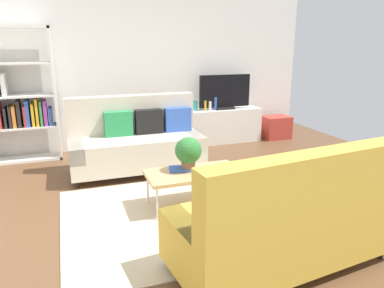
{
  "coord_description": "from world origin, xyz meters",
  "views": [
    {
      "loc": [
        -1.29,
        -3.77,
        1.87
      ],
      "look_at": [
        0.15,
        0.31,
        0.65
      ],
      "focal_mm": 34.16,
      "sensor_mm": 36.0,
      "label": 1
    }
  ],
  "objects_px": {
    "storage_trunk": "(276,127)",
    "vase_0": "(194,106)",
    "bookshelf": "(17,100)",
    "potted_plant": "(188,152)",
    "couch_beige": "(137,141)",
    "couch_green": "(285,221)",
    "bottle_0": "(205,106)",
    "coffee_table": "(194,174)",
    "bottle_2": "(215,104)",
    "tv_console": "(224,125)",
    "tv": "(225,92)",
    "bottle_1": "(210,106)",
    "table_book_0": "(180,169)"
  },
  "relations": [
    {
      "from": "storage_trunk",
      "to": "vase_0",
      "type": "relative_size",
      "value": 3.04
    },
    {
      "from": "bookshelf",
      "to": "potted_plant",
      "type": "distance_m",
      "value": 3.17
    },
    {
      "from": "bookshelf",
      "to": "couch_beige",
      "type": "bearing_deg",
      "value": -33.72
    },
    {
      "from": "couch_green",
      "to": "bottle_0",
      "type": "xyz_separation_m",
      "value": [
        0.81,
        3.88,
        0.29
      ]
    },
    {
      "from": "coffee_table",
      "to": "vase_0",
      "type": "relative_size",
      "value": 6.42
    },
    {
      "from": "couch_green",
      "to": "coffee_table",
      "type": "bearing_deg",
      "value": 95.24
    },
    {
      "from": "bottle_2",
      "to": "tv_console",
      "type": "bearing_deg",
      "value": 11.47
    },
    {
      "from": "coffee_table",
      "to": "tv",
      "type": "xyz_separation_m",
      "value": [
        1.5,
        2.48,
        0.56
      ]
    },
    {
      "from": "coffee_table",
      "to": "bottle_0",
      "type": "height_order",
      "value": "bottle_0"
    },
    {
      "from": "coffee_table",
      "to": "tv_console",
      "type": "xyz_separation_m",
      "value": [
        1.5,
        2.5,
        -0.07
      ]
    },
    {
      "from": "bottle_1",
      "to": "couch_green",
      "type": "bearing_deg",
      "value": -103.09
    },
    {
      "from": "couch_green",
      "to": "tv_console",
      "type": "distance_m",
      "value": 4.1
    },
    {
      "from": "couch_green",
      "to": "tv_console",
      "type": "bearing_deg",
      "value": 66.44
    },
    {
      "from": "tv_console",
      "to": "vase_0",
      "type": "xyz_separation_m",
      "value": [
        -0.58,
        0.05,
        0.41
      ]
    },
    {
      "from": "table_book_0",
      "to": "vase_0",
      "type": "xyz_separation_m",
      "value": [
        1.06,
        2.45,
        0.29
      ]
    },
    {
      "from": "storage_trunk",
      "to": "couch_beige",
      "type": "bearing_deg",
      "value": -161.9
    },
    {
      "from": "couch_green",
      "to": "table_book_0",
      "type": "height_order",
      "value": "couch_green"
    },
    {
      "from": "bottle_1",
      "to": "potted_plant",
      "type": "bearing_deg",
      "value": -117.43
    },
    {
      "from": "bookshelf",
      "to": "vase_0",
      "type": "relative_size",
      "value": 12.26
    },
    {
      "from": "bottle_1",
      "to": "coffee_table",
      "type": "bearing_deg",
      "value": -115.95
    },
    {
      "from": "coffee_table",
      "to": "storage_trunk",
      "type": "height_order",
      "value": "storage_trunk"
    },
    {
      "from": "couch_beige",
      "to": "tv",
      "type": "bearing_deg",
      "value": -150.86
    },
    {
      "from": "tv",
      "to": "vase_0",
      "type": "distance_m",
      "value": 0.63
    },
    {
      "from": "storage_trunk",
      "to": "table_book_0",
      "type": "relative_size",
      "value": 2.17
    },
    {
      "from": "storage_trunk",
      "to": "tv_console",
      "type": "bearing_deg",
      "value": 174.81
    },
    {
      "from": "couch_green",
      "to": "storage_trunk",
      "type": "bearing_deg",
      "value": 52.42
    },
    {
      "from": "couch_green",
      "to": "bottle_2",
      "type": "distance_m",
      "value": 4.02
    },
    {
      "from": "potted_plant",
      "to": "bottle_2",
      "type": "distance_m",
      "value": 2.75
    },
    {
      "from": "tv_console",
      "to": "vase_0",
      "type": "bearing_deg",
      "value": 175.07
    },
    {
      "from": "bookshelf",
      "to": "bottle_1",
      "type": "relative_size",
      "value": 12.69
    },
    {
      "from": "bottle_1",
      "to": "couch_beige",
      "type": "bearing_deg",
      "value": -146.81
    },
    {
      "from": "couch_green",
      "to": "coffee_table",
      "type": "height_order",
      "value": "couch_green"
    },
    {
      "from": "couch_beige",
      "to": "bottle_1",
      "type": "distance_m",
      "value": 1.91
    },
    {
      "from": "tv_console",
      "to": "potted_plant",
      "type": "bearing_deg",
      "value": -122.42
    },
    {
      "from": "table_book_0",
      "to": "bottle_1",
      "type": "relative_size",
      "value": 1.45
    },
    {
      "from": "table_book_0",
      "to": "vase_0",
      "type": "bearing_deg",
      "value": 66.59
    },
    {
      "from": "tv_console",
      "to": "vase_0",
      "type": "distance_m",
      "value": 0.71
    },
    {
      "from": "vase_0",
      "to": "bookshelf",
      "type": "bearing_deg",
      "value": -179.42
    },
    {
      "from": "couch_beige",
      "to": "bottle_0",
      "type": "relative_size",
      "value": 10.33
    },
    {
      "from": "couch_beige",
      "to": "vase_0",
      "type": "xyz_separation_m",
      "value": [
        1.31,
        1.13,
        0.27
      ]
    },
    {
      "from": "tv_console",
      "to": "bottle_0",
      "type": "relative_size",
      "value": 7.61
    },
    {
      "from": "coffee_table",
      "to": "bottle_0",
      "type": "distance_m",
      "value": 2.72
    },
    {
      "from": "couch_beige",
      "to": "coffee_table",
      "type": "height_order",
      "value": "couch_beige"
    },
    {
      "from": "storage_trunk",
      "to": "bottle_1",
      "type": "height_order",
      "value": "bottle_1"
    },
    {
      "from": "couch_beige",
      "to": "vase_0",
      "type": "relative_size",
      "value": 11.1
    },
    {
      "from": "couch_beige",
      "to": "bottle_1",
      "type": "xyz_separation_m",
      "value": [
        1.58,
        1.04,
        0.27
      ]
    },
    {
      "from": "coffee_table",
      "to": "bookshelf",
      "type": "height_order",
      "value": "bookshelf"
    },
    {
      "from": "coffee_table",
      "to": "storage_trunk",
      "type": "relative_size",
      "value": 2.12
    },
    {
      "from": "couch_beige",
      "to": "bottle_2",
      "type": "xyz_separation_m",
      "value": [
        1.69,
        1.04,
        0.31
      ]
    },
    {
      "from": "bottle_0",
      "to": "bottle_1",
      "type": "bearing_deg",
      "value": 0.0
    }
  ]
}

